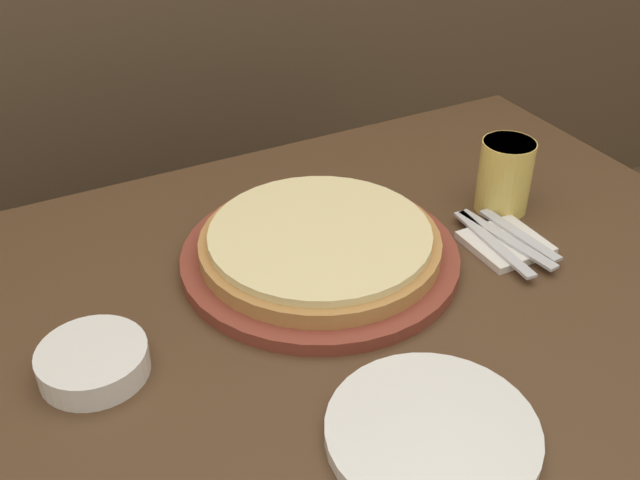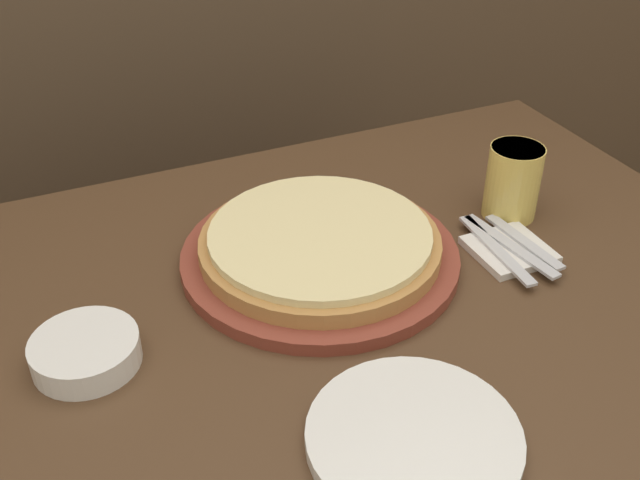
{
  "view_description": "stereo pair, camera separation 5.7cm",
  "coord_description": "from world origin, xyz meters",
  "px_view_note": "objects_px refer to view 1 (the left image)",
  "views": [
    {
      "loc": [
        -0.35,
        -0.71,
        1.41
      ],
      "look_at": [
        0.07,
        0.09,
        0.8
      ],
      "focal_mm": 42.0,
      "sensor_mm": 36.0,
      "label": 1
    },
    {
      "loc": [
        -0.3,
        -0.73,
        1.41
      ],
      "look_at": [
        0.07,
        0.09,
        0.8
      ],
      "focal_mm": 42.0,
      "sensor_mm": 36.0,
      "label": 2
    }
  ],
  "objects_px": {
    "side_bowl": "(93,361)",
    "spoon": "(519,234)",
    "beer_glass": "(505,173)",
    "fork": "(493,243)",
    "pizza_on_board": "(320,248)",
    "dinner_plate": "(432,432)",
    "dinner_knife": "(506,239)"
  },
  "relations": [
    {
      "from": "side_bowl",
      "to": "spoon",
      "type": "xyz_separation_m",
      "value": [
        0.65,
        -0.02,
        -0.0
      ]
    },
    {
      "from": "beer_glass",
      "to": "fork",
      "type": "height_order",
      "value": "beer_glass"
    },
    {
      "from": "beer_glass",
      "to": "spoon",
      "type": "bearing_deg",
      "value": -113.31
    },
    {
      "from": "pizza_on_board",
      "to": "dinner_plate",
      "type": "distance_m",
      "value": 0.36
    },
    {
      "from": "side_bowl",
      "to": "beer_glass",
      "type": "bearing_deg",
      "value": 6.23
    },
    {
      "from": "fork",
      "to": "dinner_plate",
      "type": "bearing_deg",
      "value": -138.21
    },
    {
      "from": "beer_glass",
      "to": "dinner_knife",
      "type": "height_order",
      "value": "beer_glass"
    },
    {
      "from": "dinner_plate",
      "to": "fork",
      "type": "relative_size",
      "value": 1.26
    },
    {
      "from": "side_bowl",
      "to": "dinner_knife",
      "type": "height_order",
      "value": "side_bowl"
    },
    {
      "from": "pizza_on_board",
      "to": "dinner_knife",
      "type": "height_order",
      "value": "pizza_on_board"
    },
    {
      "from": "pizza_on_board",
      "to": "beer_glass",
      "type": "height_order",
      "value": "beer_glass"
    },
    {
      "from": "side_bowl",
      "to": "spoon",
      "type": "height_order",
      "value": "side_bowl"
    },
    {
      "from": "pizza_on_board",
      "to": "dinner_knife",
      "type": "xyz_separation_m",
      "value": [
        0.27,
        -0.09,
        -0.01
      ]
    },
    {
      "from": "fork",
      "to": "spoon",
      "type": "relative_size",
      "value": 1.17
    },
    {
      "from": "dinner_knife",
      "to": "side_bowl",
      "type": "bearing_deg",
      "value": 178.32
    },
    {
      "from": "pizza_on_board",
      "to": "dinner_plate",
      "type": "xyz_separation_m",
      "value": [
        -0.05,
        -0.35,
        -0.02
      ]
    },
    {
      "from": "fork",
      "to": "dinner_knife",
      "type": "xyz_separation_m",
      "value": [
        0.03,
        0.0,
        0.0
      ]
    },
    {
      "from": "pizza_on_board",
      "to": "fork",
      "type": "xyz_separation_m",
      "value": [
        0.24,
        -0.09,
        -0.01
      ]
    },
    {
      "from": "pizza_on_board",
      "to": "spoon",
      "type": "distance_m",
      "value": 0.31
    },
    {
      "from": "spoon",
      "to": "pizza_on_board",
      "type": "bearing_deg",
      "value": 162.21
    },
    {
      "from": "pizza_on_board",
      "to": "fork",
      "type": "distance_m",
      "value": 0.26
    },
    {
      "from": "beer_glass",
      "to": "dinner_knife",
      "type": "distance_m",
      "value": 0.12
    },
    {
      "from": "fork",
      "to": "beer_glass",
      "type": "bearing_deg",
      "value": 45.92
    },
    {
      "from": "beer_glass",
      "to": "side_bowl",
      "type": "distance_m",
      "value": 0.69
    },
    {
      "from": "pizza_on_board",
      "to": "dinner_plate",
      "type": "relative_size",
      "value": 1.71
    },
    {
      "from": "dinner_plate",
      "to": "dinner_knife",
      "type": "relative_size",
      "value": 1.26
    },
    {
      "from": "side_bowl",
      "to": "dinner_knife",
      "type": "bearing_deg",
      "value": -1.68
    },
    {
      "from": "side_bowl",
      "to": "dinner_knife",
      "type": "relative_size",
      "value": 0.71
    },
    {
      "from": "beer_glass",
      "to": "spoon",
      "type": "height_order",
      "value": "beer_glass"
    },
    {
      "from": "dinner_knife",
      "to": "beer_glass",
      "type": "bearing_deg",
      "value": 55.02
    },
    {
      "from": "spoon",
      "to": "fork",
      "type": "bearing_deg",
      "value": 180.0
    },
    {
      "from": "spoon",
      "to": "side_bowl",
      "type": "bearing_deg",
      "value": 178.39
    }
  ]
}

